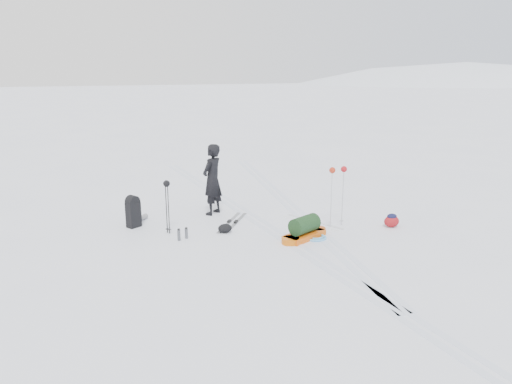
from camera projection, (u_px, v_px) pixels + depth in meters
ground at (270, 229)px, 12.47m from camera, size 200.00×200.00×0.00m
snow_hill_backdrop at (370, 361)px, 127.11m from camera, size 359.50×192.00×162.45m
ski_tracks at (278, 216)px, 13.47m from camera, size 3.38×17.97×0.01m
skier at (212, 180)px, 13.49m from camera, size 0.84×0.81×1.94m
pulk_sled at (304, 230)px, 11.72m from camera, size 1.46×0.97×0.54m
expedition_rucksack at (134, 212)px, 12.58m from camera, size 0.65×0.86×0.82m
ski_poles_black at (167, 190)px, 11.88m from camera, size 0.16×0.17×1.32m
ski_poles_silver at (338, 177)px, 12.38m from camera, size 0.49×0.17×1.54m
touring_skis_grey at (232, 222)px, 12.93m from camera, size 1.26×1.62×0.07m
touring_skis_white at (313, 222)px, 12.95m from camera, size 0.99×1.76×0.07m
rope_coil at (315, 237)px, 11.77m from camera, size 0.56×0.56×0.06m
small_daypack at (392, 220)px, 12.58m from camera, size 0.40×0.30×0.35m
thermos_pair at (183, 234)px, 11.66m from camera, size 0.29×0.18×0.29m
stuff_sack at (225, 228)px, 12.16m from camera, size 0.40×0.33×0.22m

